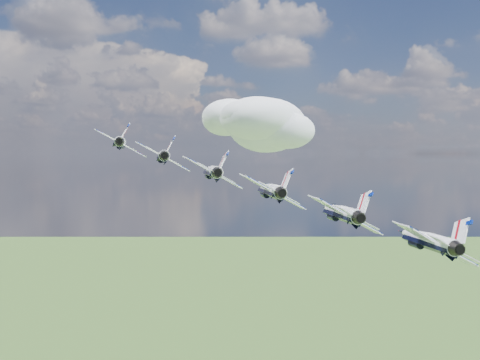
{
  "coord_description": "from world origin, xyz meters",
  "views": [
    {
      "loc": [
        -13.33,
        -79.97,
        155.6
      ],
      "look_at": [
        -4.67,
        2.15,
        151.54
      ],
      "focal_mm": 40.0,
      "sensor_mm": 36.0,
      "label": 1
    }
  ],
  "objects_px": {
    "jet_0": "(121,142)",
    "jet_1": "(163,156)",
    "jet_4": "(340,212)",
    "jet_3": "(270,190)",
    "jet_2": "(212,171)",
    "jet_5": "(426,239)"
  },
  "relations": [
    {
      "from": "jet_0",
      "to": "jet_1",
      "type": "relative_size",
      "value": 1.0
    },
    {
      "from": "jet_4",
      "to": "jet_2",
      "type": "bearing_deg",
      "value": 130.72
    },
    {
      "from": "jet_0",
      "to": "jet_5",
      "type": "xyz_separation_m",
      "value": [
        40.74,
        -41.67,
        -12.49
      ]
    },
    {
      "from": "jet_3",
      "to": "jet_2",
      "type": "bearing_deg",
      "value": 130.72
    },
    {
      "from": "jet_1",
      "to": "jet_5",
      "type": "xyz_separation_m",
      "value": [
        32.59,
        -33.33,
        -9.99
      ]
    },
    {
      "from": "jet_3",
      "to": "jet_5",
      "type": "distance_m",
      "value": 23.84
    },
    {
      "from": "jet_1",
      "to": "jet_4",
      "type": "relative_size",
      "value": 1.0
    },
    {
      "from": "jet_5",
      "to": "jet_3",
      "type": "bearing_deg",
      "value": 130.72
    },
    {
      "from": "jet_3",
      "to": "jet_5",
      "type": "height_order",
      "value": "jet_3"
    },
    {
      "from": "jet_0",
      "to": "jet_4",
      "type": "xyz_separation_m",
      "value": [
        32.59,
        -33.33,
        -9.99
      ]
    },
    {
      "from": "jet_2",
      "to": "jet_5",
      "type": "distance_m",
      "value": 35.76
    },
    {
      "from": "jet_0",
      "to": "jet_1",
      "type": "xyz_separation_m",
      "value": [
        8.15,
        -8.33,
        -2.5
      ]
    },
    {
      "from": "jet_1",
      "to": "jet_5",
      "type": "height_order",
      "value": "jet_1"
    },
    {
      "from": "jet_0",
      "to": "jet_4",
      "type": "height_order",
      "value": "jet_0"
    },
    {
      "from": "jet_2",
      "to": "jet_3",
      "type": "height_order",
      "value": "jet_2"
    },
    {
      "from": "jet_0",
      "to": "jet_2",
      "type": "xyz_separation_m",
      "value": [
        16.29,
        -16.67,
        -4.99
      ]
    },
    {
      "from": "jet_2",
      "to": "jet_4",
      "type": "height_order",
      "value": "jet_2"
    },
    {
      "from": "jet_1",
      "to": "jet_4",
      "type": "distance_m",
      "value": 35.76
    },
    {
      "from": "jet_0",
      "to": "jet_3",
      "type": "relative_size",
      "value": 1.0
    },
    {
      "from": "jet_2",
      "to": "jet_4",
      "type": "xyz_separation_m",
      "value": [
        16.29,
        -16.67,
        -4.99
      ]
    },
    {
      "from": "jet_4",
      "to": "jet_5",
      "type": "bearing_deg",
      "value": -49.28
    },
    {
      "from": "jet_2",
      "to": "jet_3",
      "type": "bearing_deg",
      "value": -49.28
    }
  ]
}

